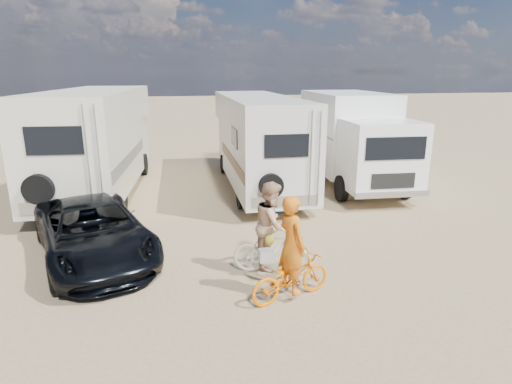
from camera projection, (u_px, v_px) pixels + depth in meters
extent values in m
plane|color=tan|center=(302.00, 263.00, 9.74)|extent=(140.00, 140.00, 0.00)
imported|color=black|center=(93.00, 231.00, 9.87)|extent=(3.65, 5.29, 1.34)
imported|color=orange|center=(291.00, 277.00, 8.13)|extent=(1.82, 1.11, 0.91)
imported|color=silver|center=(272.00, 252.00, 9.13)|extent=(1.76, 1.07, 1.02)
imported|color=orange|center=(291.00, 253.00, 7.99)|extent=(0.65, 0.80, 1.90)
imported|color=tan|center=(272.00, 233.00, 9.02)|extent=(0.99, 1.11, 1.88)
imported|color=#252725|center=(385.00, 182.00, 14.96)|extent=(2.00, 1.27, 0.99)
cube|color=#295693|center=(282.00, 205.00, 13.37)|extent=(0.59, 0.49, 0.41)
cube|color=#8E7450|center=(345.00, 193.00, 14.67)|extent=(0.64, 0.64, 0.39)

